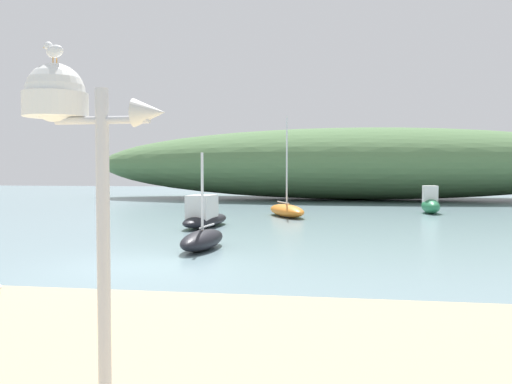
% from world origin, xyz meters
% --- Properties ---
extents(ground_plane, '(120.00, 120.00, 0.00)m').
position_xyz_m(ground_plane, '(0.00, 0.00, 0.00)').
color(ground_plane, gray).
extents(distant_hill, '(41.95, 12.55, 5.61)m').
position_xyz_m(distant_hill, '(5.66, 30.96, 2.81)').
color(distant_hill, '#517547').
rests_on(distant_hill, ground).
extents(mast_structure, '(1.32, 0.58, 3.11)m').
position_xyz_m(mast_structure, '(2.19, -8.06, 2.80)').
color(mast_structure, silver).
rests_on(mast_structure, beach_sand).
extents(seagull_on_radar, '(0.27, 0.17, 0.20)m').
position_xyz_m(seagull_on_radar, '(2.05, -8.05, 3.43)').
color(seagull_on_radar, orange).
rests_on(seagull_on_radar, mast_structure).
extents(sailboat_east_reach, '(2.70, 4.07, 5.02)m').
position_xyz_m(sailboat_east_reach, '(1.90, 14.29, 0.33)').
color(sailboat_east_reach, orange).
rests_on(sailboat_east_reach, ground).
extents(motorboat_inner_mooring, '(1.68, 3.83, 1.33)m').
position_xyz_m(motorboat_inner_mooring, '(-0.91, 8.80, 0.46)').
color(motorboat_inner_mooring, black).
rests_on(motorboat_inner_mooring, ground).
extents(sailboat_outer_mooring, '(1.09, 2.94, 2.85)m').
position_xyz_m(sailboat_outer_mooring, '(0.58, 2.79, 0.30)').
color(sailboat_outer_mooring, black).
rests_on(sailboat_outer_mooring, ground).
extents(motorboat_centre_water, '(0.92, 2.44, 1.48)m').
position_xyz_m(motorboat_centre_water, '(9.31, 17.52, 0.54)').
color(motorboat_centre_water, '#287A4C').
rests_on(motorboat_centre_water, ground).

